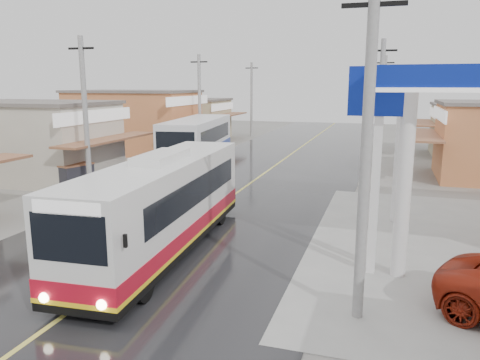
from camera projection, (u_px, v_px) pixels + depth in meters
The scene contains 11 objects.
ground at pixel (112, 282), 13.72m from camera, with size 120.00×120.00×0.00m, color slate.
road at pixel (253, 182), 27.73m from camera, with size 12.00×90.00×0.02m, color black.
centre_line at pixel (253, 182), 27.73m from camera, with size 0.15×90.00×0.01m, color #D8CC4C.
shopfronts_left at pixel (94, 163), 34.36m from camera, with size 11.00×44.00×5.20m, color tan, non-canonical shape.
utility_poles_left at pixel (154, 172), 30.72m from camera, with size 1.60×50.00×8.00m, color gray, non-canonical shape.
utility_poles_right at pixel (375, 190), 25.68m from camera, with size 1.60×36.00×8.00m, color gray, non-canonical shape.
coach_bus at pixel (164, 204), 16.02m from camera, with size 3.10×11.09×3.42m.
second_bus at pixel (197, 141), 32.35m from camera, with size 4.02×10.32×3.34m.
cyclist at pixel (102, 202), 20.39m from camera, with size 1.00×1.93×1.99m.
tricycle_near at pixel (74, 175), 25.23m from camera, with size 1.74×2.22×1.51m.
tyre_stack at pixel (44, 216), 19.67m from camera, with size 0.92×0.92×0.47m.
Camera 1 is at (7.43, -11.11, 5.70)m, focal length 35.00 mm.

